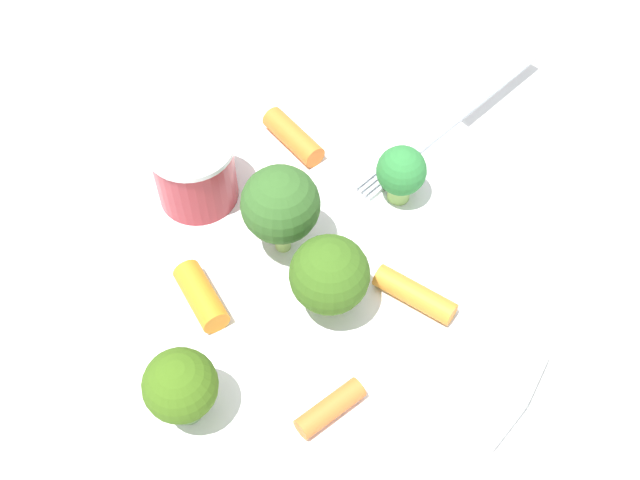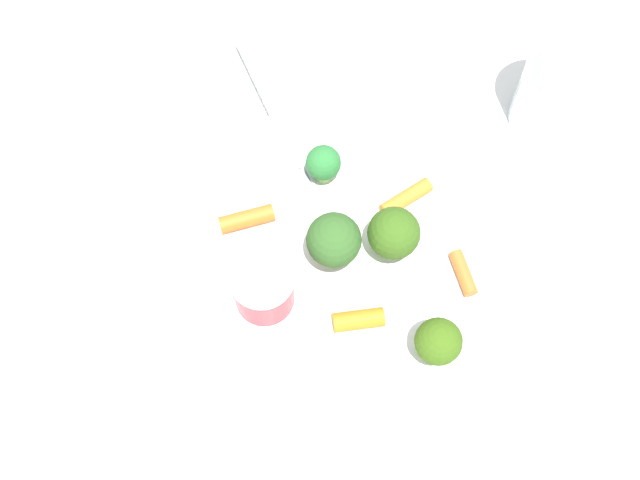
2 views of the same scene
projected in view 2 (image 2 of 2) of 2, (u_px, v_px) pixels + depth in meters
name	position (u px, v px, depth m)	size (l,w,h in m)	color
ground_plane	(342.00, 266.00, 0.66)	(2.40, 2.40, 0.00)	white
plate	(342.00, 263.00, 0.65)	(0.29, 0.29, 0.01)	white
sauce_cup	(263.00, 288.00, 0.62)	(0.05, 0.05, 0.04)	maroon
broccoli_floret_0	(394.00, 233.00, 0.63)	(0.04, 0.04, 0.05)	#94C269
broccoli_floret_1	(438.00, 342.00, 0.59)	(0.03, 0.03, 0.05)	#83B06E
broccoli_floret_2	(334.00, 246.00, 0.61)	(0.04, 0.04, 0.06)	#96B961
broccoli_floret_3	(323.00, 164.00, 0.66)	(0.03, 0.03, 0.04)	#8EB95E
carrot_stick_0	(247.00, 219.00, 0.66)	(0.01, 0.01, 0.04)	orange
carrot_stick_1	(406.00, 198.00, 0.66)	(0.01, 0.01, 0.04)	orange
carrot_stick_2	(359.00, 320.00, 0.62)	(0.01, 0.01, 0.04)	orange
carrot_stick_3	(463.00, 273.00, 0.64)	(0.01, 0.01, 0.04)	orange
fork	(275.00, 118.00, 0.70)	(0.16, 0.08, 0.00)	#B2B9C5
drinking_glass	(561.00, 83.00, 0.67)	(0.06, 0.06, 0.11)	silver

